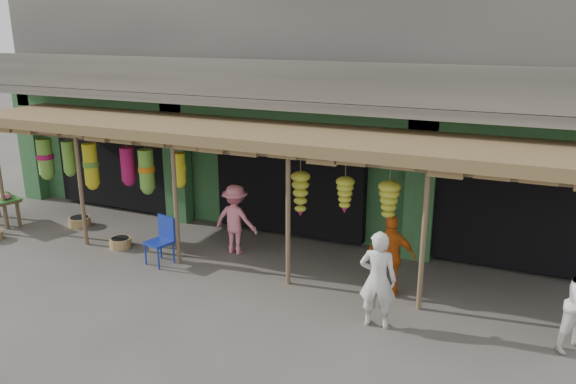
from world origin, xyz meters
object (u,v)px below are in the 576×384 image
at_px(blue_chair, 162,238).
at_px(person_vendor, 391,256).
at_px(person_shopper, 236,219).
at_px(person_front, 378,280).

distance_m(blue_chair, person_vendor, 4.72).
distance_m(person_vendor, person_shopper, 3.61).
bearing_deg(person_vendor, person_shopper, -20.15).
xyz_separation_m(person_front, person_shopper, (-3.62, 1.81, -0.06)).
height_order(person_vendor, person_shopper, person_vendor).
xyz_separation_m(person_front, person_vendor, (-0.07, 1.14, -0.05)).
height_order(person_front, person_shopper, person_front).
xyz_separation_m(person_vendor, person_shopper, (-3.55, 0.66, -0.01)).
distance_m(person_front, person_shopper, 4.05).
distance_m(blue_chair, person_front, 4.82).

